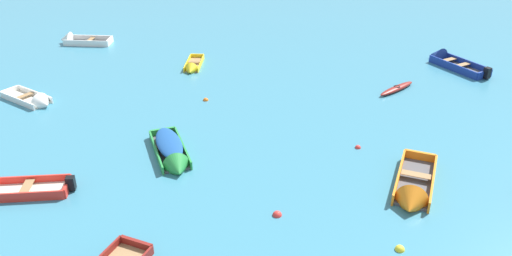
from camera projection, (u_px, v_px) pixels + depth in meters
kayak_maroon_far_right at (397, 88)px, 30.48m from camera, size 2.48×2.66×0.30m
rowboat_white_foreground_center at (37, 102)px, 28.73m from camera, size 3.83×2.75×1.13m
rowboat_yellow_center at (192, 68)px, 33.55m from camera, size 1.17×3.27×0.89m
rowboat_orange_far_back at (413, 194)px, 20.61m from camera, size 2.48×4.71×1.34m
rowboat_deep_blue_cluster_outer at (447, 61)px, 34.47m from camera, size 3.79×4.42×1.32m
rowboat_green_midfield_right at (172, 154)px, 23.25m from camera, size 2.98×4.31×1.22m
rowboat_white_outer_right at (76, 41)px, 38.45m from camera, size 3.93×1.53×1.26m
mooring_buoy_trailing at (206, 100)px, 29.28m from camera, size 0.31×0.31×0.31m
mooring_buoy_near_foreground at (358, 148)px, 24.40m from camera, size 0.29×0.29×0.29m
mooring_buoy_central at (400, 250)px, 17.97m from camera, size 0.36×0.36×0.36m
mooring_buoy_between_boats_left at (277, 215)px, 19.73m from camera, size 0.37×0.37×0.37m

